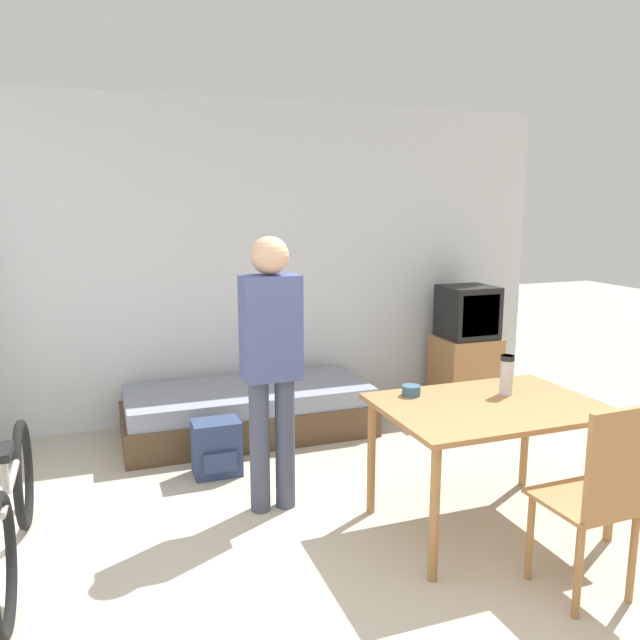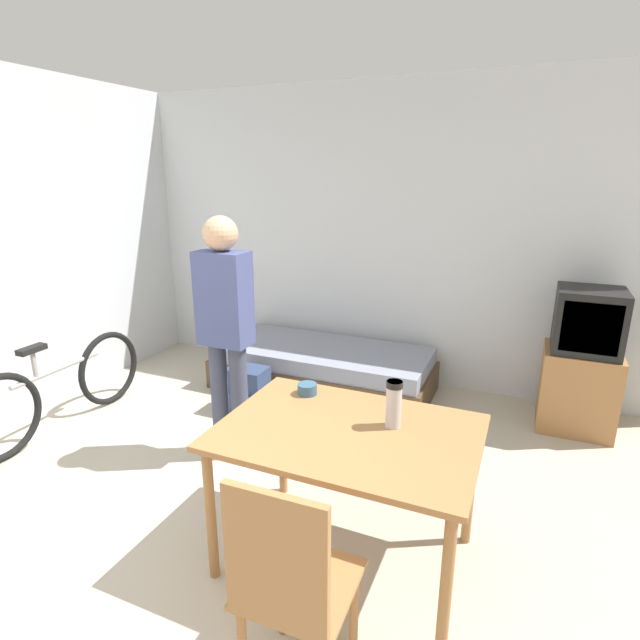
% 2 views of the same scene
% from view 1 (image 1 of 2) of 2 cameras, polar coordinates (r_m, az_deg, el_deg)
% --- Properties ---
extents(wall_back, '(5.49, 0.06, 2.70)m').
position_cam_1_polar(wall_back, '(5.44, -5.99, 5.28)').
color(wall_back, silver).
rests_on(wall_back, ground_plane).
extents(daybed, '(1.98, 0.84, 0.40)m').
position_cam_1_polar(daybed, '(5.13, -6.51, -8.26)').
color(daybed, '#4C3823').
rests_on(daybed, ground_plane).
extents(tv, '(0.54, 0.47, 1.11)m').
position_cam_1_polar(tv, '(5.94, 13.20, -2.53)').
color(tv, '#9E6B3D').
rests_on(tv, ground_plane).
extents(dining_table, '(1.23, 0.86, 0.74)m').
position_cam_1_polar(dining_table, '(3.68, 15.21, -8.61)').
color(dining_table, '#9E6B3D').
rests_on(dining_table, ground_plane).
extents(wooden_chair, '(0.41, 0.41, 0.98)m').
position_cam_1_polar(wooden_chair, '(3.22, 24.25, -14.24)').
color(wooden_chair, '#9E6B3D').
rests_on(wooden_chair, ground_plane).
extents(bicycle, '(0.08, 1.61, 0.73)m').
position_cam_1_polar(bicycle, '(3.62, -26.19, -15.42)').
color(bicycle, black).
rests_on(bicycle, ground_plane).
extents(person_standing, '(0.34, 0.22, 1.67)m').
position_cam_1_polar(person_standing, '(3.69, -4.50, -3.17)').
color(person_standing, '#3D4256').
rests_on(person_standing, ground_plane).
extents(thermos_flask, '(0.08, 0.08, 0.24)m').
position_cam_1_polar(thermos_flask, '(3.82, 16.70, -4.65)').
color(thermos_flask, '#B7B7BC').
rests_on(thermos_flask, dining_table).
extents(mate_bowl, '(0.11, 0.11, 0.06)m').
position_cam_1_polar(mate_bowl, '(3.70, 8.34, -6.40)').
color(mate_bowl, '#335670').
rests_on(mate_bowl, dining_table).
extents(backpack, '(0.32, 0.26, 0.38)m').
position_cam_1_polar(backpack, '(4.44, -9.43, -11.46)').
color(backpack, navy).
rests_on(backpack, ground_plane).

